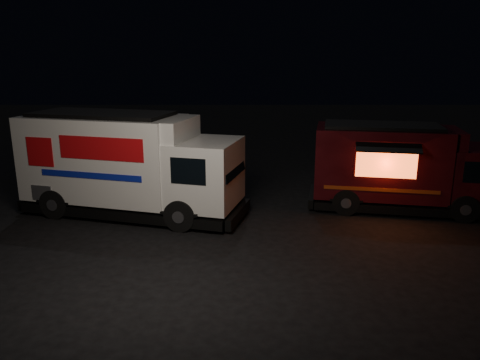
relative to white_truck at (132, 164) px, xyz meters
name	(u,v)px	position (x,y,z in m)	size (l,w,h in m)	color
ground	(200,238)	(2.53, -2.33, -1.79)	(80.00, 80.00, 0.00)	black
white_truck	(132,164)	(0.00, 0.00, 0.00)	(7.89, 2.69, 3.57)	silver
red_truck	(404,168)	(9.68, 0.51, -0.23)	(6.67, 2.46, 3.11)	#3E0B0F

